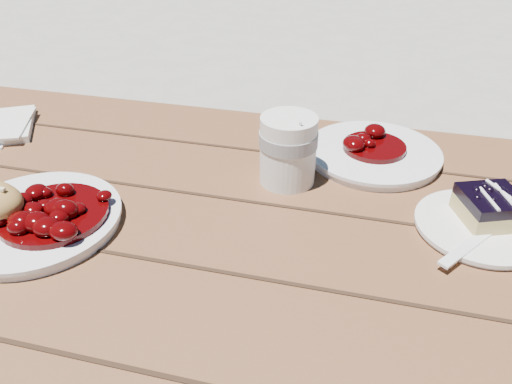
% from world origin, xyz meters
% --- Properties ---
extents(picnic_table, '(2.00, 1.55, 0.75)m').
position_xyz_m(picnic_table, '(0.00, -0.00, 0.59)').
color(picnic_table, brown).
rests_on(picnic_table, ground).
extents(main_plate, '(0.23, 0.23, 0.02)m').
position_xyz_m(main_plate, '(-0.21, -0.05, 0.76)').
color(main_plate, white).
rests_on(main_plate, picnic_table).
extents(goulash_stew, '(0.15, 0.15, 0.04)m').
position_xyz_m(goulash_stew, '(-0.18, -0.05, 0.79)').
color(goulash_stew, '#430203').
rests_on(goulash_stew, main_plate).
extents(dessert_plate, '(0.17, 0.17, 0.01)m').
position_xyz_m(dessert_plate, '(0.40, 0.09, 0.76)').
color(dessert_plate, white).
rests_on(dessert_plate, picnic_table).
extents(blueberry_cake, '(0.10, 0.10, 0.05)m').
position_xyz_m(blueberry_cake, '(0.41, 0.11, 0.78)').
color(blueberry_cake, tan).
rests_on(blueberry_cake, dessert_plate).
extents(fork_dessert, '(0.11, 0.14, 0.00)m').
position_xyz_m(fork_dessert, '(0.38, 0.04, 0.76)').
color(fork_dessert, white).
rests_on(fork_dessert, dessert_plate).
extents(coffee_cup, '(0.09, 0.09, 0.11)m').
position_xyz_m(coffee_cup, '(0.11, 0.16, 0.81)').
color(coffee_cup, white).
rests_on(coffee_cup, picnic_table).
extents(second_plate, '(0.22, 0.22, 0.02)m').
position_xyz_m(second_plate, '(0.24, 0.27, 0.76)').
color(second_plate, white).
rests_on(second_plate, picnic_table).
extents(second_stew, '(0.11, 0.11, 0.04)m').
position_xyz_m(second_stew, '(0.24, 0.27, 0.79)').
color(second_stew, '#430203').
rests_on(second_stew, second_plate).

